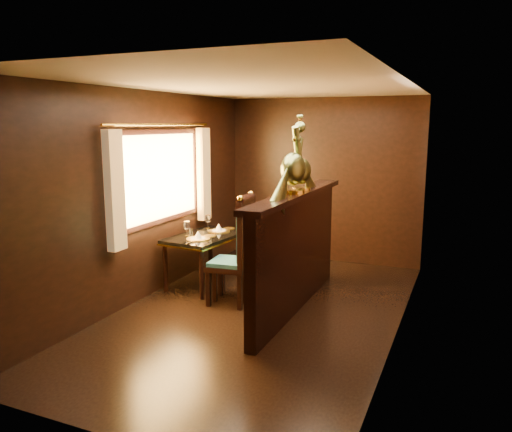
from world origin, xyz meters
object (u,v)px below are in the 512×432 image
Objects in this scene: chair_left at (239,247)px; chair_right at (242,247)px; peacock_left at (293,154)px; peacock_right at (301,160)px; dining_table at (206,240)px.

chair_right is at bearing 99.43° from chair_left.
peacock_left reaches higher than chair_left.
peacock_right is at bearing 90.00° from peacock_left.
chair_right is at bearing -19.19° from dining_table.
peacock_left is (1.38, -0.52, 1.18)m from dining_table.
chair_left is (0.72, -0.49, 0.09)m from dining_table.
chair_right is 1.28m from peacock_right.
chair_left is at bearing -86.43° from chair_right.
chair_right reaches higher than dining_table.
chair_left is 1.91× the size of peacock_right.
peacock_left is 0.29m from peacock_right.
chair_left is at bearing -28.40° from dining_table.
peacock_left is at bearing -90.00° from peacock_right.
dining_table is at bearing 139.66° from chair_left.
peacock_right is (0.71, 0.08, 1.07)m from chair_right.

